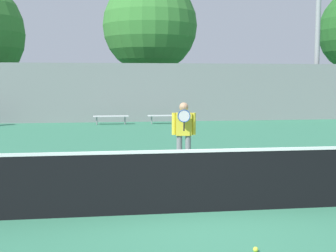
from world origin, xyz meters
The scene contains 9 objects.
ground_plane centered at (0.00, 0.00, 0.00)m, with size 100.00×100.00×0.00m, color #337556.
tennis_net centered at (0.00, 0.00, 0.54)m, with size 10.18×0.09×1.06m.
tennis_player centered at (0.45, 3.88, 0.94)m, with size 0.59×0.44×1.64m.
bench_adjacent_court centered at (1.65, 15.50, 0.39)m, with size 1.90×0.40×0.43m.
bench_by_gate centered at (-1.11, 15.50, 0.39)m, with size 1.72×0.40×0.43m.
light_pole_near_left centered at (10.55, 17.76, 5.67)m, with size 0.90×0.60×9.99m.
tennis_ball centered at (0.36, -1.87, 0.03)m, with size 0.07×0.07×0.07m.
back_fence centered at (0.00, 16.83, 1.52)m, with size 33.59×0.06×3.04m.
tree_green_broad centered at (1.40, 20.97, 5.40)m, with size 5.66×5.66×8.24m.
Camera 1 is at (-1.57, -7.45, 2.20)m, focal length 50.00 mm.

